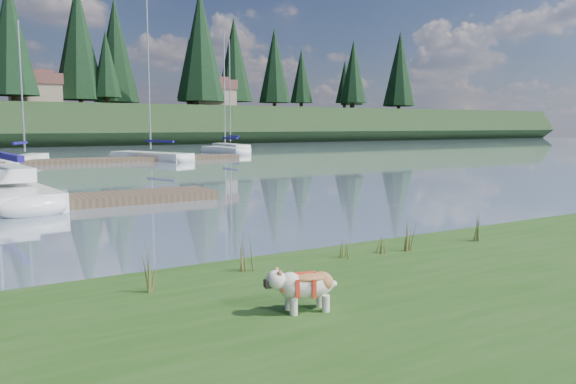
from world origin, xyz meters
TOP-DOWN VIEW (x-y plane):
  - ground at (0.00, 30.00)m, footprint 200.00×200.00m
  - bank at (0.00, -6.00)m, footprint 60.00×9.00m
  - bulldog at (-0.32, -4.29)m, footprint 0.89×0.48m
  - dock_far at (2.00, 30.00)m, footprint 26.00×2.20m
  - sailboat_bg_2 at (0.61, 31.99)m, footprint 3.86×6.08m
  - sailboat_bg_3 at (8.48, 31.60)m, footprint 4.66×8.56m
  - sailboat_bg_4 at (17.50, 37.69)m, footprint 2.03×7.57m
  - sailboat_bg_5 at (21.70, 45.37)m, footprint 2.12×8.19m
  - weed_0 at (-0.09, -2.24)m, footprint 0.17×0.14m
  - weed_1 at (1.71, -2.37)m, footprint 0.17×0.14m
  - weed_2 at (2.97, -2.54)m, footprint 0.17×0.14m
  - weed_3 at (-1.63, -2.57)m, footprint 0.17×0.14m
  - weed_4 at (2.49, -2.42)m, footprint 0.17×0.14m
  - weed_5 at (4.76, -2.58)m, footprint 0.17×0.14m
  - mud_lip at (0.00, -1.60)m, footprint 60.00×0.50m
  - conifer_4 at (3.00, 66.00)m, footprint 6.16×6.16m
  - conifer_5 at (15.00, 70.00)m, footprint 3.96×3.96m
  - conifer_6 at (28.00, 68.00)m, footprint 7.04×7.04m
  - conifer_7 at (42.00, 71.00)m, footprint 5.28×5.28m
  - conifer_8 at (55.00, 67.00)m, footprint 4.62×4.62m
  - conifer_9 at (68.00, 70.00)m, footprint 5.94×5.94m
  - house_1 at (6.00, 71.00)m, footprint 6.30×5.30m
  - house_2 at (30.00, 69.00)m, footprint 6.30×5.30m

SIDE VIEW (x-z plane):
  - ground at x=0.00m, z-range 0.00..0.00m
  - mud_lip at x=0.00m, z-range 0.00..0.14m
  - dock_far at x=2.00m, z-range 0.00..0.30m
  - bank at x=0.00m, z-range 0.00..0.35m
  - sailboat_bg_5 at x=21.70m, z-range -5.46..6.10m
  - sailboat_bg_3 at x=8.48m, z-range -5.91..6.56m
  - sailboat_bg_4 at x=17.50m, z-range -5.22..5.87m
  - sailboat_bg_2 at x=0.61m, z-range -4.42..5.08m
  - weed_4 at x=2.49m, z-range 0.32..0.70m
  - weed_1 at x=1.71m, z-range 0.31..0.76m
  - weed_5 at x=4.76m, z-range 0.30..0.88m
  - weed_2 at x=2.97m, z-range 0.30..0.88m
  - weed_0 at x=-0.09m, z-range 0.30..0.92m
  - weed_3 at x=-1.63m, z-range 0.30..0.95m
  - bulldog at x=-0.32m, z-range 0.42..0.94m
  - house_1 at x=6.00m, z-range 4.99..9.64m
  - house_2 at x=30.00m, z-range 4.99..9.64m
  - conifer_5 at x=15.00m, z-range 5.65..16.00m
  - conifer_8 at x=55.00m, z-range 5.62..17.40m
  - conifer_7 at x=42.00m, z-range 5.59..18.79m
  - conifer_9 at x=68.00m, z-range 5.55..20.18m
  - conifer_4 at x=3.00m, z-range 5.54..20.64m
  - conifer_6 at x=28.00m, z-range 5.49..22.49m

